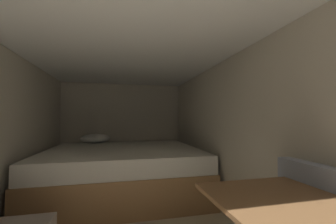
# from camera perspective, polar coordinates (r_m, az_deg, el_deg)

# --- Properties ---
(wall_back) EXTENTS (2.62, 0.05, 1.97)m
(wall_back) POSITION_cam_1_polar(r_m,az_deg,el_deg) (4.62, -12.42, -4.61)
(wall_back) COLOR beige
(wall_back) RESTS_ON ground
(wall_right) EXTENTS (0.05, 4.67, 1.97)m
(wall_right) POSITION_cam_1_polar(r_m,az_deg,el_deg) (2.64, 17.79, -6.57)
(wall_right) COLOR beige
(wall_right) RESTS_ON ground
(ceiling_slab) EXTENTS (2.62, 4.67, 0.05)m
(ceiling_slab) POSITION_cam_1_polar(r_m,az_deg,el_deg) (2.39, -11.44, 17.50)
(ceiling_slab) COLOR white
(ceiling_slab) RESTS_ON wall_left
(bed) EXTENTS (2.40, 2.10, 0.91)m
(bed) POSITION_cam_1_polar(r_m,az_deg,el_deg) (3.60, -12.34, -15.43)
(bed) COLOR #9E7247
(bed) RESTS_ON ground
(dinette_table) EXTENTS (0.71, 0.67, 0.77)m
(dinette_table) POSITION_cam_1_polar(r_m,az_deg,el_deg) (1.40, 28.18, -24.23)
(dinette_table) COLOR brown
(dinette_table) RESTS_ON ground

